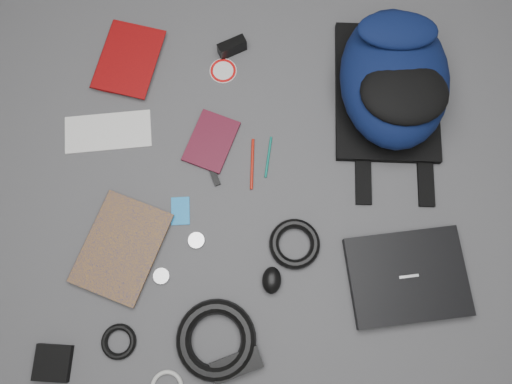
{
  "coord_description": "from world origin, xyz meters",
  "views": [
    {
      "loc": [
        -0.01,
        -0.34,
        1.38
      ],
      "look_at": [
        0.0,
        0.0,
        0.02
      ],
      "focal_mm": 35.0,
      "sensor_mm": 36.0,
      "label": 1
    }
  ],
  "objects_px": {
    "power_brick": "(237,365)",
    "laptop": "(407,277)",
    "compact_camera": "(232,47)",
    "pouch": "(53,363)",
    "dvd_case": "(211,141)",
    "backpack": "(394,78)",
    "comic_book": "(89,235)",
    "textbook_red": "(101,54)",
    "mouse": "(272,280)"
  },
  "relations": [
    {
      "from": "power_brick",
      "to": "laptop",
      "type": "bearing_deg",
      "value": 5.77
    },
    {
      "from": "power_brick",
      "to": "compact_camera",
      "type": "bearing_deg",
      "value": 71.0
    },
    {
      "from": "pouch",
      "to": "dvd_case",
      "type": "bearing_deg",
      "value": 55.4
    },
    {
      "from": "compact_camera",
      "to": "backpack",
      "type": "bearing_deg",
      "value": -42.44
    },
    {
      "from": "compact_camera",
      "to": "comic_book",
      "type": "bearing_deg",
      "value": -150.02
    },
    {
      "from": "backpack",
      "to": "textbook_red",
      "type": "xyz_separation_m",
      "value": [
        -0.86,
        0.15,
        -0.09
      ]
    },
    {
      "from": "textbook_red",
      "to": "mouse",
      "type": "distance_m",
      "value": 0.85
    },
    {
      "from": "mouse",
      "to": "pouch",
      "type": "relative_size",
      "value": 0.79
    },
    {
      "from": "dvd_case",
      "to": "pouch",
      "type": "bearing_deg",
      "value": -102.03
    },
    {
      "from": "mouse",
      "to": "pouch",
      "type": "xyz_separation_m",
      "value": [
        -0.58,
        -0.2,
        -0.01
      ]
    },
    {
      "from": "dvd_case",
      "to": "compact_camera",
      "type": "relative_size",
      "value": 1.96
    },
    {
      "from": "laptop",
      "to": "mouse",
      "type": "distance_m",
      "value": 0.37
    },
    {
      "from": "compact_camera",
      "to": "power_brick",
      "type": "height_order",
      "value": "compact_camera"
    },
    {
      "from": "laptop",
      "to": "compact_camera",
      "type": "xyz_separation_m",
      "value": [
        -0.47,
        0.7,
        0.01
      ]
    },
    {
      "from": "textbook_red",
      "to": "power_brick",
      "type": "distance_m",
      "value": 0.99
    },
    {
      "from": "dvd_case",
      "to": "textbook_red",
      "type": "bearing_deg",
      "value": 161.57
    },
    {
      "from": "laptop",
      "to": "power_brick",
      "type": "bearing_deg",
      "value": -160.73
    },
    {
      "from": "laptop",
      "to": "power_brick",
      "type": "xyz_separation_m",
      "value": [
        -0.47,
        -0.21,
        0.0
      ]
    },
    {
      "from": "backpack",
      "to": "mouse",
      "type": "height_order",
      "value": "backpack"
    },
    {
      "from": "power_brick",
      "to": "pouch",
      "type": "height_order",
      "value": "power_brick"
    },
    {
      "from": "power_brick",
      "to": "backpack",
      "type": "bearing_deg",
      "value": 40.0
    },
    {
      "from": "laptop",
      "to": "mouse",
      "type": "relative_size",
      "value": 4.28
    },
    {
      "from": "compact_camera",
      "to": "laptop",
      "type": "bearing_deg",
      "value": -80.51
    },
    {
      "from": "mouse",
      "to": "backpack",
      "type": "bearing_deg",
      "value": 61.69
    },
    {
      "from": "power_brick",
      "to": "pouch",
      "type": "bearing_deg",
      "value": 159.1
    },
    {
      "from": "textbook_red",
      "to": "dvd_case",
      "type": "relative_size",
      "value": 1.39
    },
    {
      "from": "pouch",
      "to": "textbook_red",
      "type": "bearing_deg",
      "value": 84.64
    },
    {
      "from": "compact_camera",
      "to": "mouse",
      "type": "distance_m",
      "value": 0.71
    },
    {
      "from": "pouch",
      "to": "laptop",
      "type": "bearing_deg",
      "value": 11.79
    },
    {
      "from": "textbook_red",
      "to": "pouch",
      "type": "distance_m",
      "value": 0.9
    },
    {
      "from": "power_brick",
      "to": "pouch",
      "type": "relative_size",
      "value": 1.43
    },
    {
      "from": "compact_camera",
      "to": "pouch",
      "type": "xyz_separation_m",
      "value": [
        -0.48,
        -0.9,
        -0.01
      ]
    },
    {
      "from": "comic_book",
      "to": "backpack",
      "type": "bearing_deg",
      "value": 47.99
    },
    {
      "from": "mouse",
      "to": "pouch",
      "type": "height_order",
      "value": "mouse"
    },
    {
      "from": "backpack",
      "to": "dvd_case",
      "type": "height_order",
      "value": "backpack"
    },
    {
      "from": "pouch",
      "to": "compact_camera",
      "type": "bearing_deg",
      "value": 61.76
    },
    {
      "from": "comic_book",
      "to": "power_brick",
      "type": "bearing_deg",
      "value": -18.4
    },
    {
      "from": "laptop",
      "to": "dvd_case",
      "type": "xyz_separation_m",
      "value": [
        -0.53,
        0.41,
        -0.01
      ]
    },
    {
      "from": "dvd_case",
      "to": "pouch",
      "type": "distance_m",
      "value": 0.73
    },
    {
      "from": "backpack",
      "to": "textbook_red",
      "type": "height_order",
      "value": "backpack"
    },
    {
      "from": "textbook_red",
      "to": "compact_camera",
      "type": "distance_m",
      "value": 0.4
    },
    {
      "from": "dvd_case",
      "to": "power_brick",
      "type": "distance_m",
      "value": 0.62
    },
    {
      "from": "textbook_red",
      "to": "pouch",
      "type": "bearing_deg",
      "value": -80.17
    },
    {
      "from": "comic_book",
      "to": "textbook_red",
      "type": "bearing_deg",
      "value": 111.8
    },
    {
      "from": "textbook_red",
      "to": "backpack",
      "type": "bearing_deg",
      "value": 5.47
    },
    {
      "from": "mouse",
      "to": "compact_camera",
      "type": "bearing_deg",
      "value": 102.98
    },
    {
      "from": "laptop",
      "to": "power_brick",
      "type": "distance_m",
      "value": 0.51
    },
    {
      "from": "power_brick",
      "to": "dvd_case",
      "type": "bearing_deg",
      "value": 77.0
    },
    {
      "from": "comic_book",
      "to": "pouch",
      "type": "height_order",
      "value": "pouch"
    },
    {
      "from": "backpack",
      "to": "dvd_case",
      "type": "relative_size",
      "value": 2.84
    }
  ]
}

